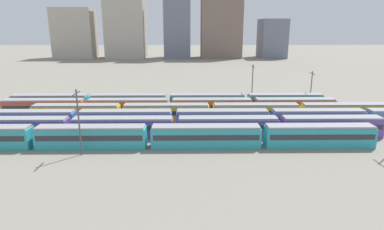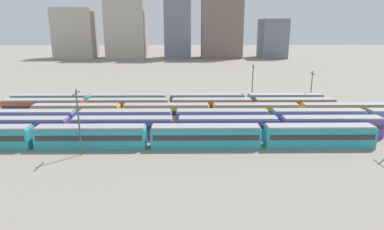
# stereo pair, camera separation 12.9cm
# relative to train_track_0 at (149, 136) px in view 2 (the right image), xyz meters

# --- Properties ---
(ground_plane) EXTENTS (600.00, 600.00, 0.00)m
(ground_plane) POSITION_rel_train_track_0_xyz_m (-16.84, 13.00, -1.90)
(ground_plane) COLOR gray
(train_track_0) EXTENTS (74.70, 3.06, 3.75)m
(train_track_0) POSITION_rel_train_track_0_xyz_m (0.00, 0.00, 0.00)
(train_track_0) COLOR teal
(train_track_0) RESTS_ON ground_plane
(train_track_1) EXTENTS (74.70, 3.06, 3.75)m
(train_track_1) POSITION_rel_train_track_0_xyz_m (4.27, 5.20, 0.00)
(train_track_1) COLOR #6B429E
(train_track_1) RESTS_ON ground_plane
(train_track_2) EXTENTS (93.60, 3.06, 3.75)m
(train_track_2) POSITION_rel_train_track_0_xyz_m (13.24, 10.40, 0.00)
(train_track_2) COLOR #4C70BC
(train_track_2) RESTS_ON ground_plane
(train_track_3) EXTENTS (93.60, 3.06, 3.75)m
(train_track_3) POSITION_rel_train_track_0_xyz_m (20.88, 15.60, 0.00)
(train_track_3) COLOR yellow
(train_track_3) RESTS_ON ground_plane
(train_track_4) EXTENTS (74.70, 3.06, 3.75)m
(train_track_4) POSITION_rel_train_track_0_xyz_m (2.46, 20.80, 0.00)
(train_track_4) COLOR #BC4C38
(train_track_4) RESTS_ON ground_plane
(train_track_5) EXTENTS (74.70, 3.06, 3.75)m
(train_track_5) POSITION_rel_train_track_0_xyz_m (1.75, 26.00, 0.00)
(train_track_5) COLOR teal
(train_track_5) RESTS_ON ground_plane
(catenary_pole_1) EXTENTS (0.24, 3.20, 8.87)m
(catenary_pole_1) POSITION_rel_train_track_0_xyz_m (37.25, 28.74, 3.06)
(catenary_pole_1) COLOR #4C4C51
(catenary_pole_1) RESTS_ON ground_plane
(catenary_pole_2) EXTENTS (0.24, 3.20, 10.42)m
(catenary_pole_2) POSITION_rel_train_track_0_xyz_m (-10.21, -3.18, 3.86)
(catenary_pole_2) COLOR #4C4C51
(catenary_pole_2) RESTS_ON ground_plane
(catenary_pole_3) EXTENTS (0.24, 3.20, 10.52)m
(catenary_pole_3) POSITION_rel_train_track_0_xyz_m (22.54, 28.88, 3.91)
(catenary_pole_3) COLOR #4C4C51
(catenary_pole_3) RESTS_ON ground_plane
(distant_building_0) EXTENTS (24.66, 16.53, 30.60)m
(distant_building_0) POSITION_rel_train_track_0_xyz_m (-64.51, 162.87, 13.40)
(distant_building_0) COLOR #B2A899
(distant_building_0) RESTS_ON ground_plane
(distant_building_1) EXTENTS (23.92, 20.71, 45.52)m
(distant_building_1) POSITION_rel_train_track_0_xyz_m (-32.03, 162.87, 20.86)
(distant_building_1) COLOR #B2A899
(distant_building_1) RESTS_ON ground_plane
(distant_building_2) EXTENTS (16.37, 17.09, 53.98)m
(distant_building_2) POSITION_rel_train_track_0_xyz_m (0.24, 162.87, 25.09)
(distant_building_2) COLOR slate
(distant_building_2) RESTS_ON ground_plane
(distant_building_3) EXTENTS (25.24, 17.81, 45.26)m
(distant_building_3) POSITION_rel_train_track_0_xyz_m (27.82, 162.87, 20.73)
(distant_building_3) COLOR #7A665B
(distant_building_3) RESTS_ON ground_plane
(distant_building_4) EXTENTS (15.56, 20.67, 24.03)m
(distant_building_4) POSITION_rel_train_track_0_xyz_m (60.52, 162.87, 10.11)
(distant_building_4) COLOR slate
(distant_building_4) RESTS_ON ground_plane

